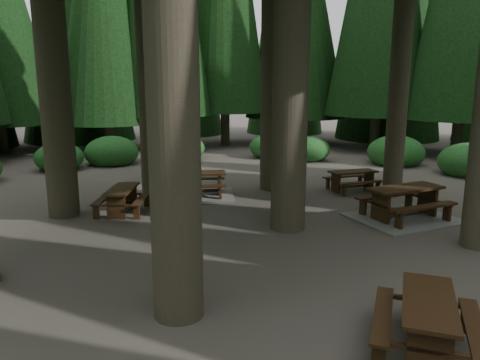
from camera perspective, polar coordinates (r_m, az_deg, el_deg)
name	(u,v)px	position (r m, az deg, el deg)	size (l,w,h in m)	color
ground	(261,234)	(11.06, 2.61, -6.65)	(80.00, 80.00, 0.00)	#504841
picnic_table_a	(404,208)	(12.88, 19.39, -3.23)	(2.62, 2.19, 0.86)	gray
picnic_table_b	(122,196)	(13.14, -14.15, -1.94)	(1.80, 1.96, 0.69)	black
picnic_table_c	(197,188)	(14.67, -5.26, -0.98)	(2.71, 2.46, 0.76)	gray
picnic_table_d	(353,178)	(15.69, 13.58, 0.28)	(1.63, 1.35, 0.67)	black
picnic_table_e	(428,317)	(6.87, 21.93, -15.22)	(2.16, 2.18, 0.74)	black
shrub_ring	(274,207)	(11.89, 4.17, -3.33)	(23.86, 24.64, 1.49)	#1F501B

